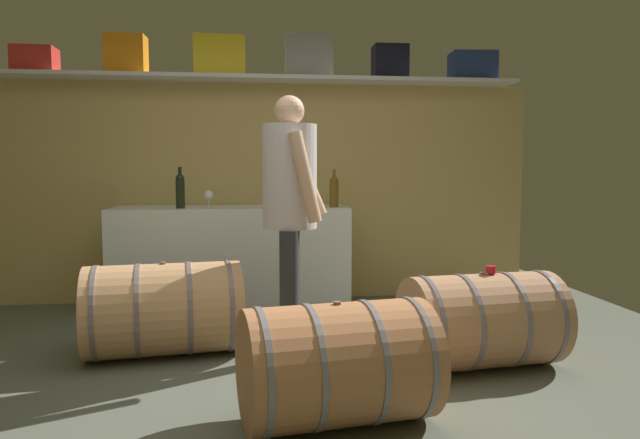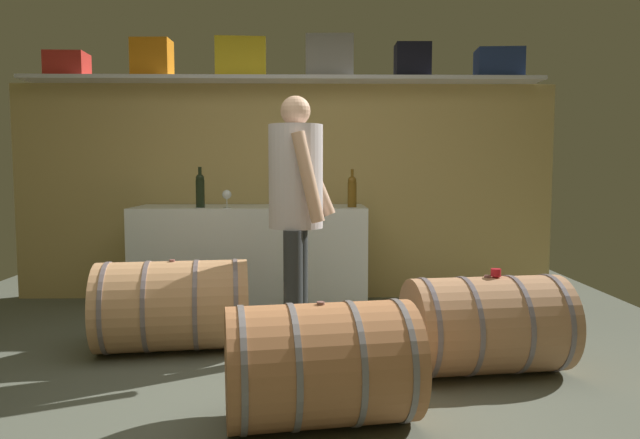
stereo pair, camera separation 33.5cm
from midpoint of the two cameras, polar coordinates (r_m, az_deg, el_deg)
ground_plane at (r=3.58m, az=-1.93°, el=-14.30°), size 6.02×8.30×0.02m
back_wall_panel at (r=5.29m, az=-1.61°, el=2.68°), size 4.82×0.10×1.92m
high_shelf_board at (r=5.20m, az=-1.65°, el=13.43°), size 4.43×0.40×0.03m
toolcase_red at (r=5.56m, az=-21.77°, el=13.79°), size 0.33×0.27×0.21m
toolcase_orange at (r=5.36m, az=-14.27°, el=14.94°), size 0.33×0.24×0.32m
toolcase_yellow at (r=5.24m, az=-5.82°, el=15.32°), size 0.45×0.32×0.33m
toolcase_grey at (r=5.24m, az=2.84°, el=15.50°), size 0.41×0.27×0.35m
toolcase_black at (r=5.33m, az=10.82°, el=14.91°), size 0.30×0.24×0.29m
toolcase_navy at (r=5.52m, az=18.73°, el=14.16°), size 0.41×0.29×0.25m
work_cabinet at (r=4.98m, az=-4.82°, el=-3.63°), size 1.93×0.62×0.86m
wine_bottle_dark at (r=4.83m, az=-9.65°, el=2.89°), size 0.07×0.07×0.33m
wine_bottle_amber at (r=4.81m, az=5.14°, el=2.79°), size 0.07×0.07×0.31m
wine_glass at (r=4.72m, az=-7.06°, el=2.35°), size 0.07×0.07×0.15m
red_funnel at (r=5.00m, az=1.90°, el=2.08°), size 0.11×0.11×0.13m
wine_barrel_near at (r=3.57m, az=18.52°, el=-9.73°), size 0.95×0.66×0.57m
wine_barrel_far at (r=3.88m, az=-11.71°, el=-8.23°), size 1.02×0.70×0.59m
wine_barrel_flank at (r=2.74m, az=3.68°, el=-13.94°), size 0.93×0.69×0.57m
tasting_cup at (r=3.52m, az=19.39°, el=-4.92°), size 0.06×0.06×0.04m
winemaker_pouring at (r=3.72m, az=0.30°, el=2.34°), size 0.44×0.50×1.63m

